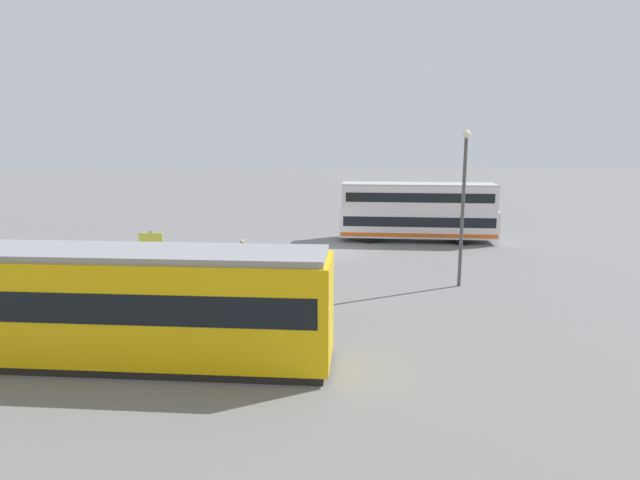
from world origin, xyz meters
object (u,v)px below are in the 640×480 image
(info_sign, at_px, (151,246))
(street_lamp, at_px, (463,197))
(double_decker_bus, at_px, (417,212))
(pedestrian_near_railing, at_px, (242,252))
(tram_yellow, at_px, (89,303))

(info_sign, xyz_separation_m, street_lamp, (-14.67, 1.56, 2.50))
(street_lamp, bearing_deg, info_sign, -6.09)
(info_sign, bearing_deg, double_decker_bus, -147.72)
(street_lamp, bearing_deg, double_decker_bus, -90.62)
(double_decker_bus, relative_size, street_lamp, 1.46)
(street_lamp, bearing_deg, pedestrian_near_railing, -17.50)
(pedestrian_near_railing, bearing_deg, street_lamp, 162.50)
(tram_yellow, bearing_deg, double_decker_bus, -125.88)
(pedestrian_near_railing, bearing_deg, double_decker_bus, -144.38)
(double_decker_bus, xyz_separation_m, tram_yellow, (13.83, 19.11, -0.11))
(tram_yellow, bearing_deg, info_sign, -84.37)
(pedestrian_near_railing, xyz_separation_m, street_lamp, (-10.49, 3.31, 3.23))
(pedestrian_near_railing, distance_m, info_sign, 4.59)
(double_decker_bus, xyz_separation_m, street_lamp, (0.12, 10.91, 2.20))
(pedestrian_near_railing, relative_size, street_lamp, 0.23)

